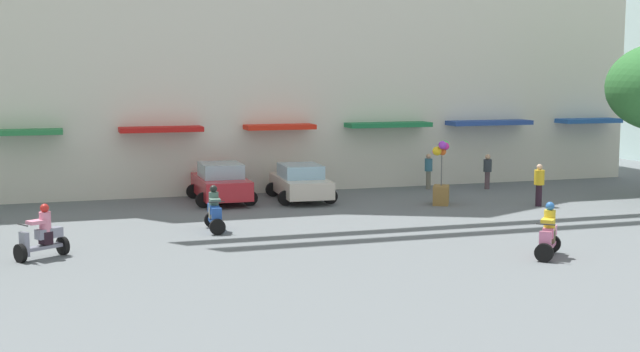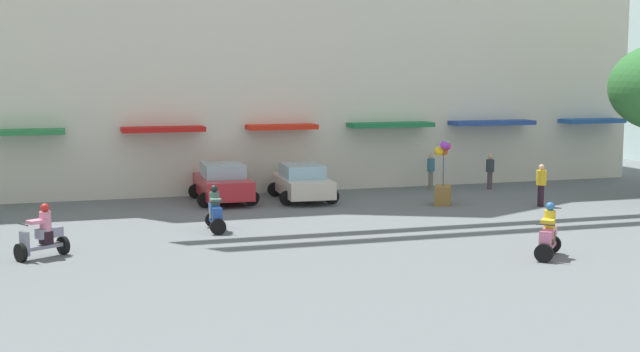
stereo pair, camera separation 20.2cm
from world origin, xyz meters
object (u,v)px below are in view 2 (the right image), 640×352
parked_car_0 (223,183)px  scooter_rider_1 (549,235)px  pedestrian_0 (541,183)px  parked_car_1 (302,182)px  scooter_rider_7 (43,236)px  pedestrian_1 (490,169)px  pedestrian_2 (431,169)px  scooter_rider_5 (215,212)px  balloon_vendor_cart (443,180)px

parked_car_0 → scooter_rider_1: bearing=-61.6°
pedestrian_0 → scooter_rider_1: bearing=-120.7°
scooter_rider_1 → parked_car_1: bearing=106.8°
pedestrian_0 → scooter_rider_7: bearing=-168.2°
scooter_rider_1 → pedestrian_1: 13.93m
pedestrian_1 → pedestrian_2: (-2.53, 0.77, 0.02)m
scooter_rider_1 → pedestrian_0: 9.27m
scooter_rider_1 → pedestrian_1: pedestrian_1 is taller
scooter_rider_7 → pedestrian_0: pedestrian_0 is taller
parked_car_1 → pedestrian_2: 6.54m
scooter_rider_7 → pedestrian_0: 18.73m
scooter_rider_5 → scooter_rider_7: 5.92m
pedestrian_0 → pedestrian_1: size_ratio=1.06×
scooter_rider_5 → pedestrian_2: (10.96, 6.98, 0.28)m
scooter_rider_1 → scooter_rider_5: scooter_rider_1 is taller
scooter_rider_7 → pedestrian_2: (16.29, 9.55, 0.28)m
pedestrian_0 → balloon_vendor_cart: bearing=156.1°
scooter_rider_1 → scooter_rider_7: size_ratio=1.01×
parked_car_1 → balloon_vendor_cart: balloon_vendor_cart is taller
pedestrian_0 → pedestrian_1: 4.97m
parked_car_1 → scooter_rider_1: size_ratio=2.66×
pedestrian_1 → scooter_rider_7: bearing=-155.0°
scooter_rider_5 → parked_car_1: bearing=50.5°
parked_car_0 → balloon_vendor_cart: size_ratio=1.58×
pedestrian_1 → balloon_vendor_cart: bearing=-139.1°
scooter_rider_7 → balloon_vendor_cart: 15.82m
pedestrian_1 → parked_car_0: bearing=-179.2°
pedestrian_1 → parked_car_1: bearing=-175.8°
scooter_rider_5 → scooter_rider_7: scooter_rider_7 is taller
pedestrian_0 → balloon_vendor_cart: 3.78m
scooter_rider_1 → balloon_vendor_cart: (1.27, 9.50, 0.35)m
parked_car_1 → balloon_vendor_cart: size_ratio=1.63×
parked_car_1 → pedestrian_0: pedestrian_0 is taller
parked_car_1 → pedestrian_0: bearing=-27.0°
balloon_vendor_cart → scooter_rider_5: bearing=-163.7°
balloon_vendor_cart → parked_car_0: bearing=158.3°
parked_car_0 → pedestrian_1: (12.11, 0.16, 0.10)m
scooter_rider_5 → pedestrian_0: pedestrian_0 is taller
scooter_rider_1 → balloon_vendor_cart: balloon_vendor_cart is taller
parked_car_1 → balloon_vendor_cart: 5.69m
scooter_rider_1 → parked_car_0: bearing=118.4°
scooter_rider_7 → balloon_vendor_cart: balloon_vendor_cart is taller
scooter_rider_1 → pedestrian_1: size_ratio=1.00×
parked_car_1 → scooter_rider_1: scooter_rider_1 is taller
balloon_vendor_cart → parked_car_1: bearing=150.9°
parked_car_1 → balloon_vendor_cart: bearing=-29.1°
parked_car_1 → pedestrian_2: bearing=12.6°
scooter_rider_5 → balloon_vendor_cart: bearing=16.3°
pedestrian_0 → pedestrian_2: 6.08m
pedestrian_1 → balloon_vendor_cart: size_ratio=0.62×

